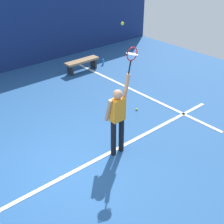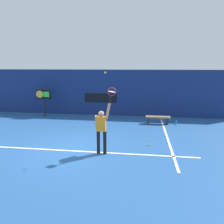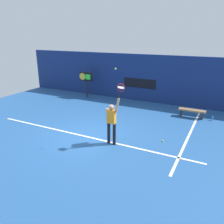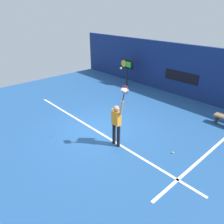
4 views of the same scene
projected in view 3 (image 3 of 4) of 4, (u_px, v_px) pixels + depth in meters
The scene contains 12 objects.
ground_plane at pixel (89, 135), 10.30m from camera, with size 18.00×18.00×0.00m, color #23518C.
back_wall at pixel (140, 78), 15.23m from camera, with size 18.00×0.20×3.08m, color navy.
sponsor_banner_center at pixel (139, 83), 15.24m from camera, with size 2.20×0.03×0.60m, color black.
court_baseline at pixel (86, 137), 10.13m from camera, with size 10.00×0.10×0.01m, color white.
court_sideline at pixel (189, 135), 10.25m from camera, with size 0.10×7.00×0.01m, color white.
tennis_player at pixel (112, 121), 9.17m from camera, with size 0.60×0.31×1.99m.
tennis_racket at pixel (121, 88), 8.55m from camera, with size 0.37×0.27×0.62m.
tennis_ball at pixel (115, 69), 8.47m from camera, with size 0.07×0.07×0.07m, color #CCE033.
scoreboard_clock at pixel (86, 78), 15.96m from camera, with size 0.96×0.20×1.80m.
court_bench at pixel (192, 112), 12.36m from camera, with size 1.40×0.36×0.45m.
water_bottle at pixel (212, 118), 11.98m from camera, with size 0.07×0.07×0.24m, color #338CD8.
spare_ball at pixel (163, 141), 9.68m from camera, with size 0.07×0.07×0.07m, color #CCE033.
Camera 3 is at (5.23, -7.90, 4.32)m, focal length 36.79 mm.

